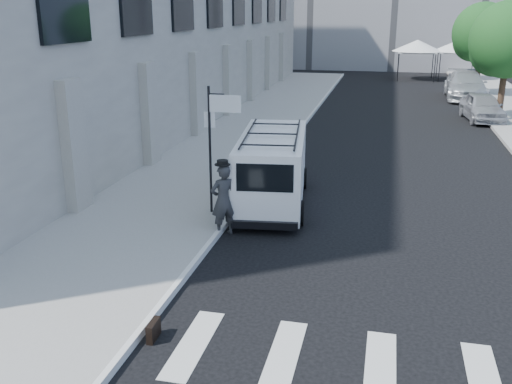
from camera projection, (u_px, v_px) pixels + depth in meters
The scene contains 15 objects.
ground at pixel (281, 275), 12.51m from camera, with size 120.00×120.00×0.00m, color black.
sidewalk_left at pixel (257, 125), 28.24m from camera, with size 4.50×48.00×0.15m, color gray.
building_left at pixel (131, 0), 29.84m from camera, with size 10.00×44.00×12.00m, color gray.
sign_pole at pixel (218, 124), 15.18m from camera, with size 1.03×0.07×3.50m.
tree_near at pixel (505, 43), 28.36m from camera, with size 3.80×3.83×6.03m.
tree_far at pixel (480, 35), 36.70m from camera, with size 3.80×3.83×6.03m.
tent_left at pixel (417, 46), 46.05m from camera, with size 4.00×4.00×3.20m.
tent_right at pixel (458, 46), 45.82m from camera, with size 4.00×4.00×3.20m.
businessman at pixel (223, 200), 14.49m from camera, with size 0.68×0.45×1.87m, color #303032.
briefcase at pixel (153, 330), 10.05m from camera, with size 0.12×0.44×0.34m, color black.
suitcase at pixel (234, 212), 15.62m from camera, with size 0.35×0.43×1.04m.
cargo_van at pixel (273, 167), 16.90m from camera, with size 2.45×5.69×2.10m.
parked_car_a at pixel (482, 107), 29.58m from camera, with size 1.70×4.23×1.44m, color #A6A8AE.
parked_car_b at pixel (462, 86), 37.48m from camera, with size 1.58×4.52×1.49m, color #4D4F53.
parked_car_c at pixel (465, 85), 36.74m from camera, with size 2.42×5.94×1.72m, color #ABAFB3.
Camera 1 is at (2.03, -11.18, 5.58)m, focal length 40.00 mm.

